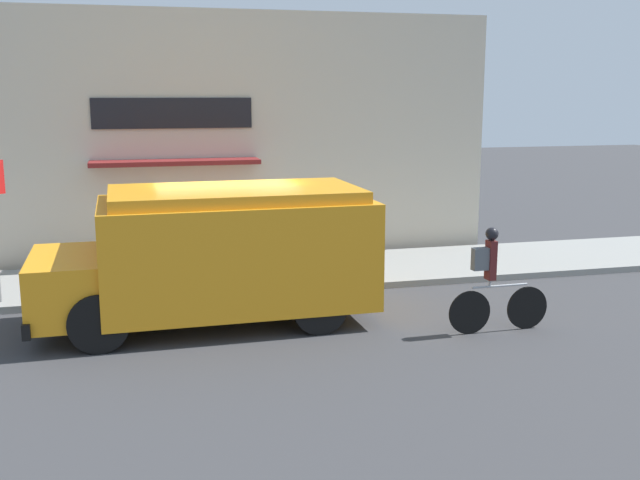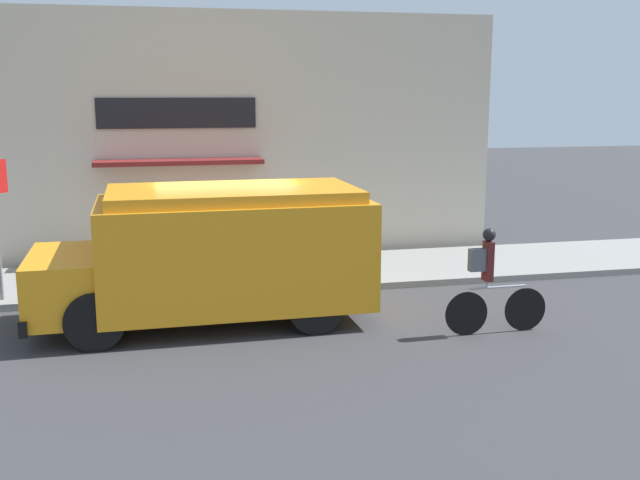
# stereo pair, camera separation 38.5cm
# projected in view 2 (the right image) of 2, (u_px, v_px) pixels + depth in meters

# --- Properties ---
(ground_plane) EXTENTS (70.00, 70.00, 0.00)m
(ground_plane) POSITION_uv_depth(u_px,v_px,m) (227.00, 299.00, 14.20)
(ground_plane) COLOR #38383A
(sidewalk) EXTENTS (28.00, 2.99, 0.13)m
(sidewalk) POSITION_uv_depth(u_px,v_px,m) (220.00, 277.00, 15.62)
(sidewalk) COLOR gray
(sidewalk) RESTS_ON ground_plane
(storefront) EXTENTS (13.51, 0.93, 5.65)m
(storefront) POSITION_uv_depth(u_px,v_px,m) (209.00, 139.00, 16.87)
(storefront) COLOR beige
(storefront) RESTS_ON ground_plane
(school_bus) EXTENTS (5.59, 2.89, 2.29)m
(school_bus) POSITION_uv_depth(u_px,v_px,m) (216.00, 252.00, 12.60)
(school_bus) COLOR orange
(school_bus) RESTS_ON ground_plane
(cyclist) EXTENTS (1.76, 0.21, 1.74)m
(cyclist) POSITION_uv_depth(u_px,v_px,m) (491.00, 285.00, 12.01)
(cyclist) COLOR black
(cyclist) RESTS_ON ground_plane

